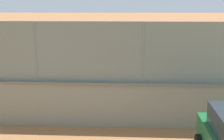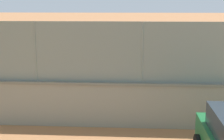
% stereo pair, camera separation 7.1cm
% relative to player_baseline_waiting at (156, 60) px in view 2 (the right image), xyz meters
% --- Properties ---
extents(ground_plane, '(260.00, 260.00, 0.00)m').
position_rel_player_baseline_waiting_xyz_m(ground_plane, '(5.62, -4.56, -0.93)').
color(ground_plane, '#A36B42').
extents(perimeter_wall, '(32.64, 0.59, 1.39)m').
position_rel_player_baseline_waiting_xyz_m(perimeter_wall, '(4.01, 6.79, -0.23)').
color(perimeter_wall, gray).
rests_on(perimeter_wall, ground_plane).
extents(fence_panel_on_wall, '(32.06, 0.25, 1.80)m').
position_rel_player_baseline_waiting_xyz_m(fence_panel_on_wall, '(4.01, 6.79, 1.36)').
color(fence_panel_on_wall, gray).
rests_on(fence_panel_on_wall, perimeter_wall).
extents(player_baseline_waiting, '(1.24, 0.71, 1.58)m').
position_rel_player_baseline_waiting_xyz_m(player_baseline_waiting, '(0.00, 0.00, 0.00)').
color(player_baseline_waiting, black).
rests_on(player_baseline_waiting, ground_plane).
extents(player_crossing_court, '(0.78, 1.14, 1.57)m').
position_rel_player_baseline_waiting_xyz_m(player_crossing_court, '(2.25, 1.83, -0.01)').
color(player_crossing_court, '#591919').
rests_on(player_crossing_court, ground_plane).
extents(sports_ball, '(0.11, 0.11, 0.11)m').
position_rel_player_baseline_waiting_xyz_m(sports_ball, '(0.06, 1.91, 0.50)').
color(sports_ball, yellow).
extents(courtside_bench, '(1.60, 0.39, 0.87)m').
position_rel_player_baseline_waiting_xyz_m(courtside_bench, '(5.68, 4.75, -0.47)').
color(courtside_bench, gray).
rests_on(courtside_bench, ground_plane).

